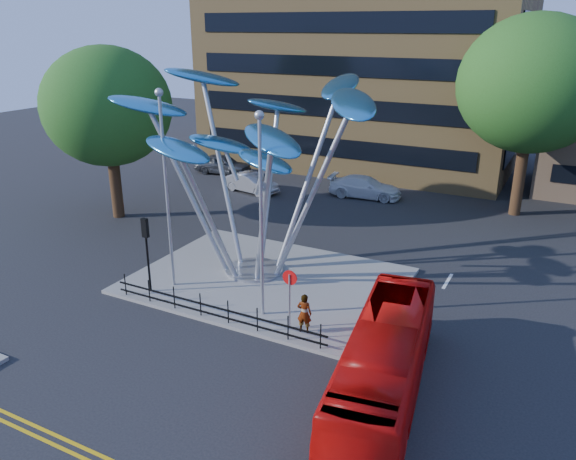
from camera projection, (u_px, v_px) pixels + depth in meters
The scene contains 17 objects.
ground at pixel (211, 349), 20.90m from camera, with size 120.00×120.00×0.00m, color black.
traffic_island at pixel (267, 280), 26.30m from camera, with size 12.00×9.00×0.15m, color slate.
double_yellow_near at pixel (89, 450), 15.91m from camera, with size 40.00×0.12×0.01m, color gold.
double_yellow_far at pixel (81, 457), 15.66m from camera, with size 40.00×0.12×0.01m, color gold.
tree_right at pixel (533, 84), 32.94m from camera, with size 8.80×8.80×12.11m.
tree_left at pixel (107, 107), 32.97m from camera, with size 7.60×7.60×10.32m.
leaf_sculpture at pixel (252, 132), 24.99m from camera, with size 12.72×9.54×9.51m.
street_lamp_left at pixel (165, 174), 23.92m from camera, with size 0.36×0.36×8.80m.
street_lamp_right at pixel (261, 199), 21.42m from camera, with size 0.36×0.36×8.30m.
traffic_light_island at pixel (146, 239), 24.26m from camera, with size 0.28×0.18×3.42m.
no_entry_sign_island at pixel (290, 289), 21.50m from camera, with size 0.60×0.10×2.45m.
pedestrian_railing_front at pixel (214, 310), 22.56m from camera, with size 10.00×0.06×1.00m.
red_bus at pixel (385, 363), 17.74m from camera, with size 2.18×9.32×2.60m, color #B40A08.
pedestrian at pixel (304, 313), 21.50m from camera, with size 0.58×0.38×1.60m, color gray.
parked_car_left at pixel (223, 164), 45.13m from camera, with size 1.84×4.57×1.56m, color #414348.
parked_car_mid at pixel (251, 183), 40.16m from camera, with size 1.45×4.16×1.37m, color #A7A8AF.
parked_car_right at pixel (365, 187), 38.98m from camera, with size 2.04×5.01×1.45m, color silver.
Camera 1 is at (10.93, -14.69, 11.37)m, focal length 35.00 mm.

